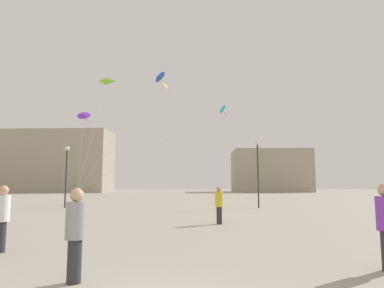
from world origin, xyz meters
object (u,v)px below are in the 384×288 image
at_px(person_in_yellow, 219,203).
at_px(person_in_white, 2,215).
at_px(kite_cobalt_diamond, 159,78).
at_px(person_in_grey, 76,230).
at_px(building_left_hall, 58,162).
at_px(building_centre_hall, 270,171).
at_px(kite_amber_diamond, 164,87).
at_px(handbag_beside_flyer, 81,203).
at_px(person_in_blue, 77,195).
at_px(kite_violet_diamond, 84,115).
at_px(lamppost_west, 258,163).
at_px(kite_lime_delta, 106,83).
at_px(lamppost_east, 66,166).
at_px(kite_cyan_diamond, 219,111).

distance_m(person_in_yellow, person_in_white, 9.48).
bearing_deg(kite_cobalt_diamond, person_in_yellow, -67.83).
bearing_deg(person_in_yellow, person_in_grey, 149.47).
distance_m(person_in_grey, building_left_hall, 86.19).
bearing_deg(building_centre_hall, kite_amber_diamond, -108.69).
distance_m(building_centre_hall, handbag_beside_flyer, 66.61).
height_order(person_in_blue, person_in_grey, person_in_grey).
bearing_deg(building_left_hall, building_centre_hall, 8.72).
height_order(person_in_grey, kite_amber_diamond, kite_amber_diamond).
bearing_deg(person_in_grey, person_in_blue, -113.83).
bearing_deg(person_in_grey, kite_violet_diamond, -114.46).
distance_m(kite_amber_diamond, building_centre_hall, 63.92).
bearing_deg(lamppost_west, building_left_hall, 126.54).
relative_size(kite_violet_diamond, handbag_beside_flyer, 23.42).
xyz_separation_m(person_in_grey, lamppost_west, (6.48, 21.69, 2.63)).
height_order(person_in_blue, kite_cobalt_diamond, kite_cobalt_diamond).
bearing_deg(kite_cobalt_diamond, kite_lime_delta, 127.06).
bearing_deg(building_left_hall, person_in_yellow, -60.60).
xyz_separation_m(kite_violet_diamond, lamppost_west, (15.60, -2.83, -4.68)).
xyz_separation_m(person_in_grey, person_in_yellow, (3.01, 10.01, -0.00)).
bearing_deg(building_centre_hall, person_in_grey, -102.09).
height_order(person_in_blue, person_in_yellow, person_in_yellow).
distance_m(person_in_blue, kite_violet_diamond, 7.72).
height_order(person_in_grey, lamppost_east, lamppost_east).
distance_m(person_in_white, building_centre_hall, 86.62).
bearing_deg(kite_amber_diamond, person_in_blue, 178.93).
bearing_deg(person_in_yellow, lamppost_west, -30.34).
bearing_deg(lamppost_east, person_in_white, -72.00).
xyz_separation_m(person_in_grey, kite_amber_diamond, (-1.85, 26.27, 10.41)).
distance_m(person_in_blue, kite_cyan_diamond, 15.74).
height_order(building_centre_hall, lamppost_east, building_centre_hall).
bearing_deg(lamppost_west, kite_violet_diamond, 169.73).
bearing_deg(person_in_white, lamppost_west, 79.04).
relative_size(person_in_blue, person_in_grey, 0.91).
distance_m(person_in_yellow, building_centre_hall, 78.24).
distance_m(person_in_grey, kite_violet_diamond, 27.16).
bearing_deg(lamppost_east, kite_lime_delta, 90.69).
bearing_deg(kite_cyan_diamond, person_in_grey, -97.89).
bearing_deg(person_in_white, kite_amber_diamond, 102.89).
xyz_separation_m(person_in_grey, person_in_white, (-3.18, 2.82, 0.03)).
height_order(person_in_yellow, lamppost_west, lamppost_west).
xyz_separation_m(person_in_white, kite_lime_delta, (-6.05, 28.70, 12.50)).
height_order(person_in_blue, building_left_hall, building_left_hall).
height_order(person_in_blue, kite_amber_diamond, kite_amber_diamond).
xyz_separation_m(kite_cyan_diamond, lamppost_west, (3.03, -3.18, -5.02)).
bearing_deg(lamppost_west, person_in_blue, 164.13).
bearing_deg(lamppost_west, person_in_yellow, -106.54).
xyz_separation_m(kite_lime_delta, lamppost_west, (15.71, -9.83, -9.89)).
distance_m(kite_violet_diamond, building_left_hall, 59.87).
distance_m(building_centre_hall, lamppost_east, 71.12).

